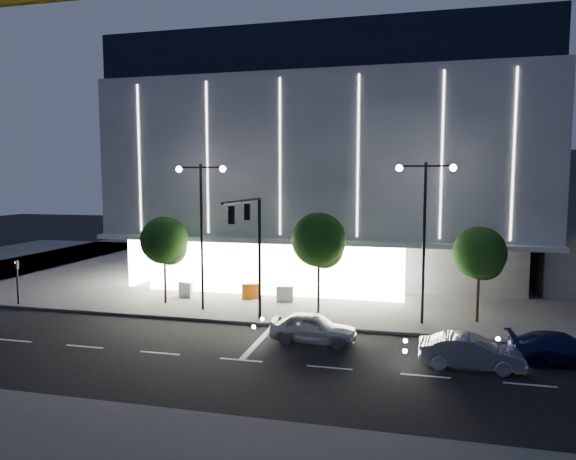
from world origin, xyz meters
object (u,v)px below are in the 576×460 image
Objects in this scene: street_lamp_east at (425,219)px; tree_mid at (319,243)px; barrier_b at (186,290)px; barrier_d at (285,294)px; tree_right at (480,256)px; barrier_c at (250,291)px; street_lamp_west at (201,215)px; tree_left at (165,243)px; car_second at (471,352)px; ped_signal_far at (17,277)px; traffic_mast at (252,237)px; car_lead at (313,328)px; car_third at (563,349)px.

street_lamp_east is 6.27m from tree_mid.
barrier_b is 1.00× the size of barrier_d.
barrier_b is (-9.48, 1.81, -3.68)m from tree_mid.
tree_right is 5.01× the size of barrier_c.
street_lamp_east is at bearing 9.18° from barrier_b.
street_lamp_west is 1.57× the size of tree_left.
tree_left is at bearing -86.53° from barrier_b.
tree_mid is at bearing 8.26° from street_lamp_west.
car_second is 3.94× the size of barrier_d.
tree_mid is at bearing -45.34° from barrier_c.
ped_signal_far is 0.69× the size of car_second.
tree_left is 8.38m from barrier_d.
tree_left is (-6.97, 3.68, -0.99)m from traffic_mast.
car_lead is at bearing -26.41° from tree_left.
street_lamp_west and street_lamp_east have the same top height.
barrier_b and barrier_d have the same top height.
tree_left is 10.00m from tree_mid.
street_lamp_east is at bearing 49.08° from car_third.
tree_mid is (7.03, 1.02, -1.62)m from street_lamp_west.
barrier_b is 1.00× the size of barrier_c.
tree_mid reaches higher than ped_signal_far.
tree_left is at bearing 69.81° from car_second.
barrier_b and barrier_c have the same top height.
traffic_mast is 1.53× the size of car_third.
car_lead is 3.95× the size of barrier_c.
barrier_b is 6.86m from barrier_d.
car_second is at bearing -22.37° from street_lamp_west.
street_lamp_east is 8.28m from car_second.
car_third is at bearing 0.29° from barrier_b.
car_third is (2.87, -5.65, -3.21)m from tree_right.
ped_signal_far is 0.49× the size of tree_mid.
car_lead is (7.66, -4.26, -5.22)m from street_lamp_west.
car_lead reaches higher than car_third.
car_third is at bearing -67.90° from car_second.
ped_signal_far is 19.35m from tree_mid.
car_second is 13.98m from barrier_d.
street_lamp_west is 2.07× the size of car_second.
car_third is (11.87, -5.65, -3.66)m from tree_mid.
barrier_d is (2.45, -0.27, 0.00)m from barrier_c.
ped_signal_far is at bearing -172.87° from street_lamp_west.
traffic_mast is 15.65m from car_third.
car_second is at bearing -101.02° from car_lead.
ped_signal_far reaches higher than barrier_d.
traffic_mast is at bearing -91.70° from barrier_c.
ped_signal_far is (-16.00, 1.16, -3.14)m from traffic_mast.
tree_right reaches higher than barrier_b.
street_lamp_east is at bearing -3.65° from tree_left.
tree_mid is at bearing 0.00° from tree_left.
barrier_c is (-5.07, 2.36, -3.68)m from tree_mid.
barrier_c is at bearing 25.58° from tree_left.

